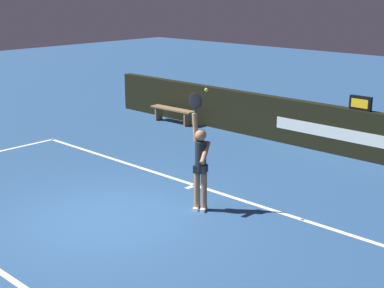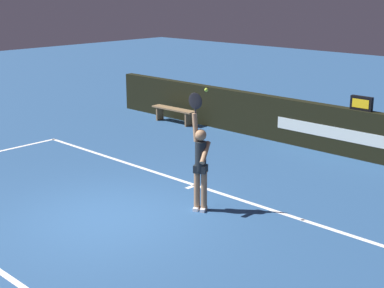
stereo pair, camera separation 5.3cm
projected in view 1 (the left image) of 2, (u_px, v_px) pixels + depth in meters
ground_plane at (107, 218)px, 11.26m from camera, size 60.00×60.00×0.00m
court_lines at (108, 217)px, 11.28m from camera, size 12.08×5.34×0.00m
back_wall at (303, 124)px, 16.18m from camera, size 15.66×0.30×1.34m
speed_display at (361, 103)px, 14.81m from camera, size 0.61×0.13×0.38m
tennis_player at (200, 163)px, 11.37m from camera, size 0.54×0.48×2.52m
tennis_ball at (206, 90)px, 10.63m from camera, size 0.07×0.07×0.07m
courtside_bench_near at (173, 112)px, 19.02m from camera, size 1.79×0.42×0.51m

